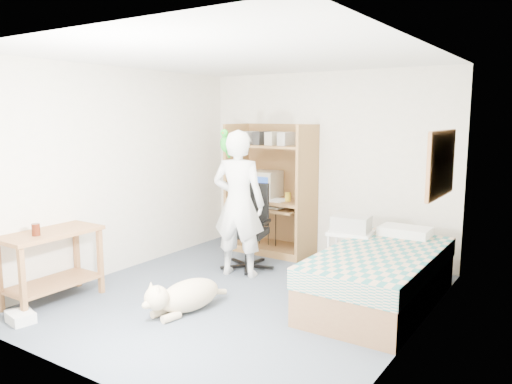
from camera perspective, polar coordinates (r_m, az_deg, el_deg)
floor at (r=5.46m, az=-1.62°, el=-11.85°), size 4.00×4.00×0.00m
wall_back at (r=6.88m, az=7.97°, el=3.08°), size 3.60×0.02×2.50m
wall_right at (r=4.38m, az=17.94°, el=-0.50°), size 0.02×4.00×2.50m
wall_left at (r=6.36m, az=-15.08°, el=2.40°), size 0.02×4.00×2.50m
ceiling at (r=5.14m, az=-1.75°, el=15.21°), size 3.60×4.00×0.02m
computer_hutch at (r=7.03m, az=1.82°, el=-0.24°), size 1.20×0.63×1.80m
bed at (r=5.33m, az=14.02°, el=-9.38°), size 1.02×2.02×0.66m
side_desk at (r=5.58m, az=-22.34°, el=-6.75°), size 0.50×1.00×0.75m
corkboard at (r=5.23m, az=20.43°, el=3.03°), size 0.04×0.94×0.66m
office_chair at (r=6.34m, az=-0.85°, el=-5.33°), size 0.59×0.60×1.06m
person at (r=5.95m, az=-2.01°, el=-1.34°), size 0.73×0.57×1.76m
parrot at (r=6.00m, az=-3.52°, el=5.73°), size 0.13×0.22×0.35m
dog at (r=5.06m, az=-8.15°, el=-11.64°), size 0.46×1.02×0.38m
printer_cart at (r=5.95m, az=10.75°, el=-6.28°), size 0.54×0.46×0.59m
printer at (r=5.89m, az=10.83°, el=-3.57°), size 0.46×0.37×0.18m
crt_monitor at (r=7.09m, az=1.03°, el=0.92°), size 0.41×0.44×0.37m
keyboard at (r=6.91m, az=1.32°, el=-1.66°), size 0.46×0.18×0.03m
pencil_cup at (r=6.80m, az=3.68°, el=-0.57°), size 0.08×0.08×0.12m
drink_glass at (r=5.37m, az=-23.85°, el=-3.96°), size 0.08×0.08×0.12m
floor_box_a at (r=5.29m, az=-25.29°, el=-12.85°), size 0.28×0.24×0.10m
floor_box_b at (r=5.40m, az=-25.49°, el=-12.51°), size 0.24×0.27×0.08m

